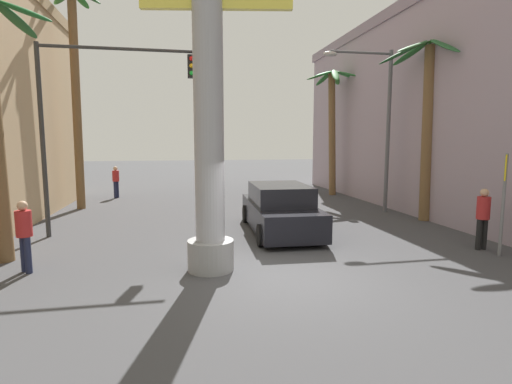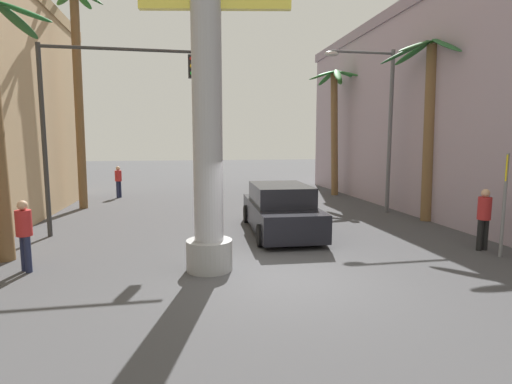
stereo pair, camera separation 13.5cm
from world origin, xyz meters
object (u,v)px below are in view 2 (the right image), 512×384
street_lamp (379,113)px  palm_tree_near_right (430,107)px  pedestrian_far_left (118,179)px  pedestrian_by_sign (484,215)px  traffic_light_mast (100,102)px  pedestrian_curb_left (24,230)px  palm_tree_mid_left (78,84)px  palm_tree_mid_right (335,116)px  crossing_sign (505,190)px  car_lead (280,210)px

street_lamp → palm_tree_near_right: (1.04, -1.82, 0.12)m
pedestrian_far_left → pedestrian_by_sign: bearing=-47.9°
traffic_light_mast → pedestrian_curb_left: size_ratio=3.57×
pedestrian_by_sign → street_lamp: bearing=91.0°
palm_tree_mid_left → palm_tree_mid_right: (12.45, 2.24, -1.06)m
crossing_sign → pedestrian_curb_left: crossing_sign is taller
palm_tree_near_right → palm_tree_mid_left: bearing=158.7°
pedestrian_curb_left → street_lamp: bearing=26.2°
car_lead → pedestrian_far_left: pedestrian_far_left is taller
car_lead → pedestrian_curb_left: 7.19m
palm_tree_near_right → pedestrian_far_left: bearing=145.6°
pedestrian_by_sign → pedestrian_far_left: 16.80m
palm_tree_mid_left → pedestrian_far_left: palm_tree_mid_left is taller
car_lead → palm_tree_mid_left: palm_tree_mid_left is taller
traffic_light_mast → pedestrian_curb_left: bearing=-106.8°
palm_tree_mid_left → pedestrian_far_left: size_ratio=5.61×
crossing_sign → pedestrian_by_sign: crossing_sign is taller
crossing_sign → pedestrian_far_left: (-11.28, 13.10, -0.76)m
car_lead → palm_tree_mid_left: bearing=140.4°
street_lamp → pedestrian_curb_left: (-11.38, -5.61, -3.11)m
street_lamp → traffic_light_mast: 10.51m
crossing_sign → traffic_light_mast: bearing=156.7°
street_lamp → car_lead: size_ratio=1.34×
traffic_light_mast → pedestrian_by_sign: bearing=-20.3°
car_lead → palm_tree_mid_right: palm_tree_mid_right is taller
car_lead → palm_tree_mid_left: 10.64m
palm_tree_mid_right → pedestrian_by_sign: palm_tree_mid_right is taller
crossing_sign → palm_tree_near_right: (0.94, 4.73, 2.45)m
pedestrian_by_sign → pedestrian_curb_left: bearing=178.5°
street_lamp → pedestrian_curb_left: street_lamp is taller
pedestrian_far_left → pedestrian_curb_left: bearing=-91.0°
traffic_light_mast → crossing_sign: bearing=-23.3°
palm_tree_mid_left → pedestrian_by_sign: (12.24, -9.23, -4.39)m
palm_tree_near_right → pedestrian_far_left: 15.15m
traffic_light_mast → pedestrian_far_left: bearing=95.7°
traffic_light_mast → palm_tree_mid_left: bearing=108.9°
traffic_light_mast → pedestrian_far_left: size_ratio=3.53×
crossing_sign → traffic_light_mast: size_ratio=0.45×
traffic_light_mast → street_lamp: bearing=11.2°
palm_tree_mid_right → pedestrian_far_left: size_ratio=4.10×
car_lead → pedestrian_by_sign: (4.87, -3.12, 0.24)m
traffic_light_mast → car_lead: bearing=-7.6°
traffic_light_mast → car_lead: 6.54m
crossing_sign → palm_tree_near_right: palm_tree_near_right is taller
palm_tree_near_right → pedestrian_curb_left: 13.39m
pedestrian_curb_left → pedestrian_by_sign: bearing=-1.5°
crossing_sign → pedestrian_by_sign: size_ratio=1.58×
pedestrian_by_sign → pedestrian_far_left: bearing=132.1°
palm_tree_mid_left → palm_tree_mid_right: 12.69m
street_lamp → palm_tree_mid_right: (0.30, 5.56, 0.25)m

